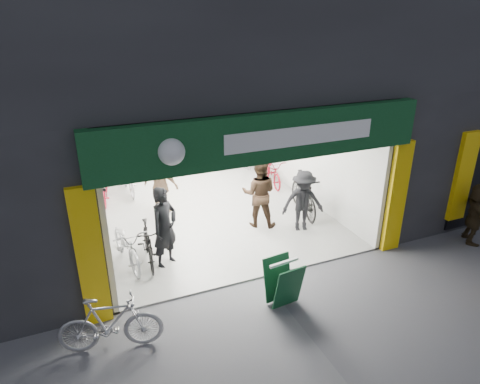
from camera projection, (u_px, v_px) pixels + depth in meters
ground at (262, 278)px, 8.89m from camera, size 60.00×60.00×0.00m
building at (217, 42)px, 11.74m from camera, size 17.00×10.27×8.00m
bike_left_front at (127, 244)px, 9.22m from camera, size 0.87×1.88×0.95m
bike_left_midfront at (148, 244)px, 9.25m from camera, size 0.56×1.59×0.94m
bike_left_midback at (105, 184)px, 12.34m from camera, size 0.90×1.93×0.98m
bike_left_back at (127, 176)px, 12.79m from camera, size 0.56×1.79×1.07m
bike_right_front at (304, 194)px, 11.48m from camera, size 0.90×1.97×1.14m
bike_right_mid at (272, 172)px, 13.46m from camera, size 0.81×1.73×0.87m
bike_right_back at (253, 161)px, 14.29m from camera, size 0.64×1.60×0.94m
parked_bike at (110, 323)px, 6.86m from camera, size 1.74×0.84×1.01m
customer_a at (165, 228)px, 9.00m from camera, size 0.79×0.73×1.82m
customer_b at (259, 193)px, 10.68m from camera, size 1.10×1.03×1.81m
customer_c at (303, 202)px, 10.47m from camera, size 1.15×0.84×1.60m
customer_d at (161, 186)px, 11.33m from camera, size 1.01×0.94×1.66m
pedestrian_far at (476, 213)px, 10.01m from camera, size 1.12×1.38×1.48m
sandwich_board at (283, 281)px, 7.94m from camera, size 0.64×0.65×0.89m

